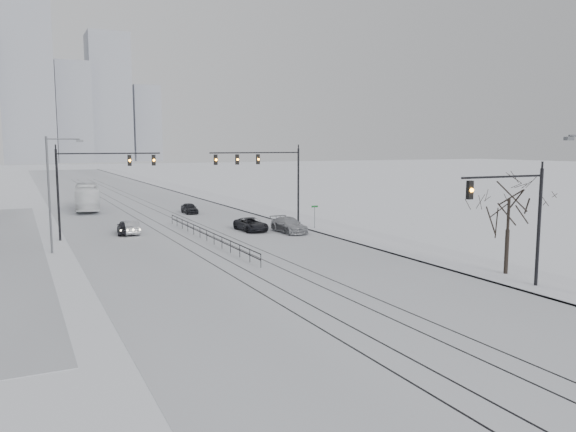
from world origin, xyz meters
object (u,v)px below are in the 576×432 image
object	(u,v)px
sedan_nb_front	(251,225)
sedan_sb_inner	(126,227)
traffic_mast_near	(520,212)
sedan_nb_right	(289,225)
bare_tree	(509,206)
sedan_nb_far	(190,208)
sedan_sb_outer	(131,228)
box_truck	(87,198)

from	to	relation	value
sedan_nb_front	sedan_sb_inner	bearing A→B (deg)	161.21
traffic_mast_near	sedan_nb_right	xyz separation A→B (m)	(-2.21, 25.23, -3.84)
bare_tree	sedan_sb_inner	bearing A→B (deg)	123.90
sedan_sb_inner	bare_tree	bearing A→B (deg)	131.21
bare_tree	sedan_nb_far	distance (m)	42.41
sedan_sb_inner	sedan_sb_outer	world-z (taller)	sedan_sb_inner
bare_tree	traffic_mast_near	bearing A→B (deg)	-128.76
sedan_nb_right	traffic_mast_near	bearing A→B (deg)	-87.10
traffic_mast_near	sedan_sb_inner	xyz separation A→B (m)	(-16.43, 31.04, -3.89)
bare_tree	box_truck	size ratio (longest dim) A/B	0.51
box_truck	bare_tree	bearing A→B (deg)	117.44
sedan_nb_far	traffic_mast_near	bearing A→B (deg)	-80.50
sedan_sb_inner	sedan_nb_right	world-z (taller)	sedan_nb_right
sedan_sb_inner	sedan_nb_right	xyz separation A→B (m)	(14.22, -5.81, 0.05)
sedan_nb_front	sedan_nb_far	xyz separation A→B (m)	(-1.44, 16.50, 0.00)
sedan_nb_front	bare_tree	bearing A→B (deg)	-75.96
sedan_nb_right	sedan_nb_front	bearing A→B (deg)	136.27
traffic_mast_near	bare_tree	bearing A→B (deg)	51.24
sedan_sb_inner	sedan_sb_outer	distance (m)	0.45
sedan_sb_inner	sedan_nb_far	bearing A→B (deg)	-119.51
bare_tree	sedan_nb_front	size ratio (longest dim) A/B	1.33
traffic_mast_near	sedan_nb_front	bearing A→B (deg)	100.36
sedan_nb_front	sedan_nb_far	bearing A→B (deg)	92.19
sedan_sb_outer	traffic_mast_near	bearing A→B (deg)	121.11
traffic_mast_near	sedan_sb_outer	xyz separation A→B (m)	(-16.02, 30.86, -3.93)
bare_tree	sedan_nb_right	distance (m)	23.01
sedan_sb_outer	box_truck	world-z (taller)	box_truck
sedan_sb_inner	box_truck	xyz separation A→B (m)	(-0.99, 22.31, 0.98)
bare_tree	sedan_nb_far	size ratio (longest dim) A/B	1.62
traffic_mast_near	sedan_nb_right	size ratio (longest dim) A/B	1.41
sedan_nb_right	box_truck	world-z (taller)	box_truck
box_truck	sedan_sb_outer	bearing A→B (deg)	99.51
sedan_nb_front	traffic_mast_near	bearing A→B (deg)	-82.42
bare_tree	sedan_nb_right	bearing A→B (deg)	101.75
sedan_nb_front	sedan_sb_outer	bearing A→B (deg)	161.50
traffic_mast_near	sedan_sb_outer	bearing A→B (deg)	117.43
traffic_mast_near	sedan_nb_right	world-z (taller)	traffic_mast_near
sedan_sb_inner	sedan_nb_far	distance (m)	16.54
sedan_sb_outer	sedan_nb_far	world-z (taller)	sedan_nb_far
sedan_sb_inner	sedan_nb_far	size ratio (longest dim) A/B	1.05
sedan_sb_outer	box_truck	xyz separation A→B (m)	(-1.40, 22.49, 1.03)
bare_tree	sedan_nb_far	xyz separation A→B (m)	(-8.93, 41.28, -3.85)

